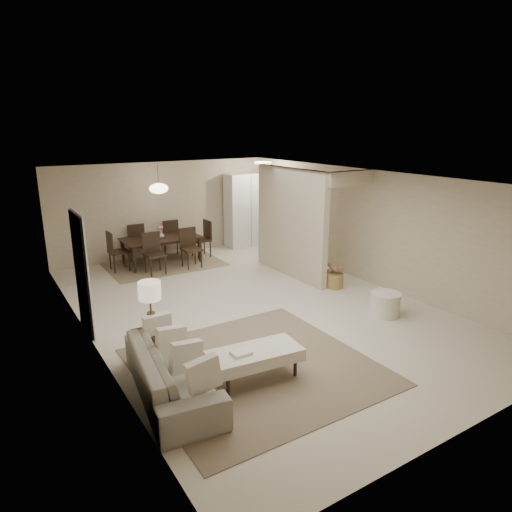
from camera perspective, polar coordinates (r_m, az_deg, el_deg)
floor at (r=8.94m, az=-0.46°, el=-6.37°), size 9.00×9.00×0.00m
ceiling at (r=8.32m, az=-0.50°, el=9.78°), size 9.00×9.00×0.00m
back_wall at (r=12.51m, az=-11.40°, el=5.77°), size 6.00×0.00×6.00m
left_wall at (r=7.48m, az=-20.45°, el=-1.75°), size 0.00×9.00×9.00m
right_wall at (r=10.39m, az=13.79°, el=3.58°), size 0.00×9.00×9.00m
partition at (r=10.53m, az=4.32°, el=4.16°), size 0.15×2.50×2.50m
doorway at (r=8.12m, az=-20.99°, el=-2.15°), size 0.04×0.90×2.04m
pantry_cabinet at (r=13.24m, az=-1.23°, el=5.76°), size 1.20×0.55×2.10m
flush_light at (r=12.24m, az=0.86°, el=11.57°), size 0.44×0.44×0.05m
living_rug at (r=6.86m, az=-0.06°, el=-13.64°), size 3.20×3.20×0.01m
sofa at (r=6.21m, az=-10.46°, el=-14.02°), size 2.27×1.13×0.64m
ottoman_bench at (r=6.37m, az=-0.16°, el=-12.40°), size 1.33×0.71×0.46m
side_table at (r=6.96m, az=-12.70°, el=-11.19°), size 0.49×0.49×0.54m
table_lamp at (r=6.62m, az=-13.14°, el=-4.79°), size 0.32×0.32×0.76m
round_pouf at (r=8.82m, az=15.85°, el=-5.81°), size 0.56×0.56×0.43m
wicker_basket at (r=10.07m, az=9.79°, el=-3.03°), size 0.45×0.45×0.32m
dining_rug at (r=11.93m, az=-11.54°, el=-0.88°), size 2.80×2.10×0.01m
dining_table at (r=11.84m, az=-11.63°, el=0.65°), size 1.94×1.10×0.68m
dining_chairs at (r=11.80m, az=-11.67°, el=1.38°), size 2.65×1.93×0.98m
vase at (r=11.74m, az=-11.74°, el=2.58°), size 0.16×0.16×0.14m
yellow_mat at (r=11.55m, az=4.20°, el=-1.15°), size 0.85×0.57×0.01m
pendant_light at (r=11.53m, az=-12.07°, el=8.26°), size 0.46×0.46×0.71m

